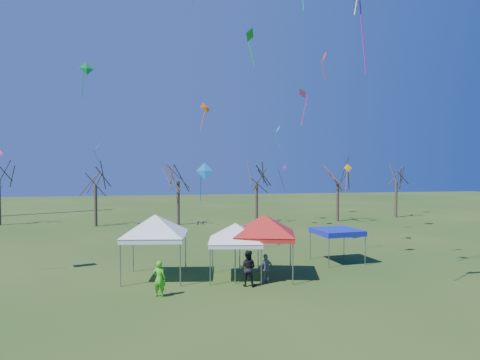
% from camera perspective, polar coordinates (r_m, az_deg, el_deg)
% --- Properties ---
extents(ground, '(140.00, 140.00, 0.00)m').
position_cam_1_polar(ground, '(22.36, 0.50, -14.37)').
color(ground, '#284817').
rests_on(ground, ground).
extents(tree_1, '(3.42, 3.42, 7.54)m').
position_cam_1_polar(tree_1, '(46.21, -18.74, 1.26)').
color(tree_1, '#3D2D21').
rests_on(tree_1, ground).
extents(tree_2, '(3.71, 3.71, 8.18)m').
position_cam_1_polar(tree_2, '(45.48, -8.26, 1.96)').
color(tree_2, '#3D2D21').
rests_on(tree_2, ground).
extents(tree_3, '(3.59, 3.59, 7.91)m').
position_cam_1_polar(tree_3, '(46.23, 2.22, 1.72)').
color(tree_3, '#3D2D21').
rests_on(tree_3, ground).
extents(tree_4, '(3.58, 3.58, 7.89)m').
position_cam_1_polar(tree_4, '(49.07, 12.92, 1.66)').
color(tree_4, '#3D2D21').
rests_on(tree_4, ground).
extents(tree_5, '(3.39, 3.39, 7.46)m').
position_cam_1_polar(tree_5, '(54.71, 20.13, 1.28)').
color(tree_5, '#3D2D21').
rests_on(tree_5, ground).
extents(tent_white_west, '(4.63, 4.63, 4.12)m').
position_cam_1_polar(tent_white_west, '(24.19, -11.28, -5.10)').
color(tent_white_west, gray).
rests_on(tent_white_west, ground).
extents(tent_white_mid, '(4.00, 4.00, 3.58)m').
position_cam_1_polar(tent_white_mid, '(23.79, -0.60, -6.26)').
color(tent_white_mid, gray).
rests_on(tent_white_mid, ground).
extents(tent_red, '(4.47, 4.47, 4.07)m').
position_cam_1_polar(tent_red, '(24.17, 3.29, -5.18)').
color(tent_red, gray).
rests_on(tent_red, ground).
extents(tent_blue, '(3.02, 3.02, 2.15)m').
position_cam_1_polar(tent_blue, '(28.61, 12.81, -6.75)').
color(tent_blue, gray).
rests_on(tent_blue, ground).
extents(person_dark, '(1.12, 1.03, 1.87)m').
position_cam_1_polar(person_dark, '(22.72, 1.04, -11.67)').
color(person_dark, black).
rests_on(person_dark, ground).
extents(person_green, '(0.74, 0.61, 1.72)m').
position_cam_1_polar(person_green, '(21.34, -10.70, -12.80)').
color(person_green, '#43CD20').
rests_on(person_green, ground).
extents(person_grey, '(0.99, 0.68, 1.56)m').
position_cam_1_polar(person_grey, '(23.28, 3.47, -11.72)').
color(person_grey, slate).
rests_on(person_grey, ground).
extents(kite_17, '(0.67, 0.92, 2.56)m').
position_cam_1_polar(kite_17, '(29.38, 8.39, 11.26)').
color(kite_17, '#E63383').
rests_on(kite_17, ground).
extents(kite_22, '(0.87, 0.96, 2.85)m').
position_cam_1_polar(kite_22, '(44.17, 5.84, 1.45)').
color(kite_22, '#5518AA').
rests_on(kite_22, ground).
extents(kite_13, '(0.82, 1.09, 2.54)m').
position_cam_1_polar(kite_13, '(40.10, -18.44, 4.20)').
color(kite_13, blue).
rests_on(kite_13, ground).
extents(kite_19, '(0.59, 0.83, 2.20)m').
position_cam_1_polar(kite_19, '(42.11, 5.04, 6.73)').
color(kite_19, '#0BA9A5').
rests_on(kite_19, ground).
extents(kite_2, '(1.48, 1.02, 3.54)m').
position_cam_1_polar(kite_2, '(45.92, -19.80, 13.80)').
color(kite_2, green).
rests_on(kite_2, ground).
extents(kite_1, '(0.91, 0.48, 2.09)m').
position_cam_1_polar(kite_1, '(22.90, -4.75, 1.15)').
color(kite_1, '#1586E6').
rests_on(kite_1, ground).
extents(kite_12, '(1.00, 0.53, 3.04)m').
position_cam_1_polar(kite_12, '(47.65, 14.20, 1.49)').
color(kite_12, '#FFA40D').
rests_on(kite_12, ground).
extents(kite_18, '(0.41, 0.81, 2.03)m').
position_cam_1_polar(kite_18, '(32.32, 11.13, 15.78)').
color(kite_18, red).
rests_on(kite_18, ground).
extents(kite_11, '(1.38, 1.28, 2.63)m').
position_cam_1_polar(kite_11, '(39.35, -4.62, 9.56)').
color(kite_11, orange).
rests_on(kite_11, ground).
extents(kite_24, '(1.06, 1.10, 2.71)m').
position_cam_1_polar(kite_24, '(31.94, 1.28, 18.72)').
color(kite_24, '#1BA819').
rests_on(kite_24, ground).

